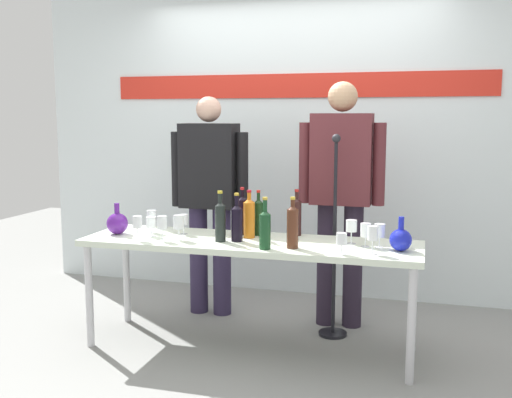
{
  "coord_description": "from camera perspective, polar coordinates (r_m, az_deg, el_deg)",
  "views": [
    {
      "loc": [
        1.08,
        -3.64,
        1.53
      ],
      "look_at": [
        0.0,
        0.15,
        0.98
      ],
      "focal_mm": 41.82,
      "sensor_mm": 36.0,
      "label": 1
    }
  ],
  "objects": [
    {
      "name": "wine_glass_left_0",
      "position": [
        4.09,
        -6.95,
        -2.0
      ],
      "size": [
        0.06,
        0.06,
        0.14
      ],
      "color": "white",
      "rests_on": "display_table"
    },
    {
      "name": "wine_glass_right_2",
      "position": [
        3.51,
        8.18,
        -3.84
      ],
      "size": [
        0.06,
        0.06,
        0.13
      ],
      "color": "white",
      "rests_on": "display_table"
    },
    {
      "name": "wine_bottle_6",
      "position": [
        3.95,
        -0.66,
        -1.71
      ],
      "size": [
        0.08,
        0.08,
        0.32
      ],
      "color": "orange",
      "rests_on": "display_table"
    },
    {
      "name": "wine_bottle_5",
      "position": [
        3.84,
        -3.44,
        -2.01
      ],
      "size": [
        0.07,
        0.07,
        0.33
      ],
      "color": "black",
      "rests_on": "display_table"
    },
    {
      "name": "wine_bottle_2",
      "position": [
        4.06,
        -1.31,
        -1.45
      ],
      "size": [
        0.07,
        0.07,
        0.32
      ],
      "color": "black",
      "rests_on": "display_table"
    },
    {
      "name": "wine_glass_right_1",
      "position": [
        3.81,
        9.11,
        -2.6
      ],
      "size": [
        0.07,
        0.07,
        0.15
      ],
      "color": "white",
      "rests_on": "display_table"
    },
    {
      "name": "wine_bottle_0",
      "position": [
        4.03,
        0.23,
        -1.64
      ],
      "size": [
        0.07,
        0.07,
        0.31
      ],
      "color": "#153216",
      "rests_on": "display_table"
    },
    {
      "name": "back_wall",
      "position": [
        5.15,
        3.81,
        7.55
      ],
      "size": [
        4.63,
        0.11,
        3.0
      ],
      "color": "silver",
      "rests_on": "ground"
    },
    {
      "name": "decanter_blue_left",
      "position": [
        4.18,
        -13.13,
        -2.26
      ],
      "size": [
        0.15,
        0.15,
        0.21
      ],
      "color": "#551D86",
      "rests_on": "display_table"
    },
    {
      "name": "ground_plane",
      "position": [
        4.1,
        -0.59,
        -14.06
      ],
      "size": [
        10.0,
        10.0,
        0.0
      ],
      "primitive_type": "plane",
      "color": "gray"
    },
    {
      "name": "presenter_left",
      "position": [
        4.58,
        -4.47,
        0.74
      ],
      "size": [
        0.62,
        0.22,
        1.68
      ],
      "color": "#2D2441",
      "rests_on": "ground"
    },
    {
      "name": "decanter_blue_right",
      "position": [
        3.67,
        13.67,
        -3.77
      ],
      "size": [
        0.13,
        0.13,
        0.21
      ],
      "color": "#1821B4",
      "rests_on": "display_table"
    },
    {
      "name": "wine_bottle_1",
      "position": [
        3.84,
        -1.85,
        -2.15
      ],
      "size": [
        0.07,
        0.07,
        0.31
      ],
      "color": "black",
      "rests_on": "display_table"
    },
    {
      "name": "wine_glass_left_3",
      "position": [
        4.19,
        -9.95,
        -1.73
      ],
      "size": [
        0.06,
        0.06,
        0.16
      ],
      "color": "white",
      "rests_on": "display_table"
    },
    {
      "name": "microphone_stand",
      "position": [
        4.22,
        7.45,
        -6.82
      ],
      "size": [
        0.2,
        0.2,
        1.42
      ],
      "color": "black",
      "rests_on": "ground"
    },
    {
      "name": "wine_bottle_3",
      "position": [
        3.61,
        0.86,
        -2.78
      ],
      "size": [
        0.07,
        0.07,
        0.32
      ],
      "color": "#164020",
      "rests_on": "display_table"
    },
    {
      "name": "display_table",
      "position": [
        3.9,
        -0.61,
        -4.87
      ],
      "size": [
        2.2,
        0.62,
        0.73
      ],
      "color": "silver",
      "rests_on": "ground"
    },
    {
      "name": "wine_glass_right_3",
      "position": [
        3.55,
        11.1,
        -3.3
      ],
      "size": [
        0.06,
        0.06,
        0.17
      ],
      "color": "white",
      "rests_on": "display_table"
    },
    {
      "name": "wine_glass_right_4",
      "position": [
        3.74,
        11.74,
        -3.01
      ],
      "size": [
        0.07,
        0.07,
        0.15
      ],
      "color": "white",
      "rests_on": "display_table"
    },
    {
      "name": "wine_glass_left_5",
      "position": [
        3.91,
        -7.4,
        -2.24
      ],
      "size": [
        0.07,
        0.07,
        0.16
      ],
      "color": "white",
      "rests_on": "display_table"
    },
    {
      "name": "wine_bottle_7",
      "position": [
        3.64,
        3.52,
        -2.54
      ],
      "size": [
        0.07,
        0.07,
        0.32
      ],
      "color": "#4D2617",
      "rests_on": "display_table"
    },
    {
      "name": "wine_glass_right_0",
      "position": [
        3.74,
        10.44,
        -2.98
      ],
      "size": [
        0.06,
        0.06,
        0.15
      ],
      "color": "white",
      "rests_on": "display_table"
    },
    {
      "name": "wine_glass_left_1",
      "position": [
        3.9,
        -8.98,
        -2.29
      ],
      "size": [
        0.06,
        0.06,
        0.16
      ],
      "color": "white",
      "rests_on": "display_table"
    },
    {
      "name": "wine_bottle_4",
      "position": [
        4.03,
        3.9,
        -1.58
      ],
      "size": [
        0.07,
        0.07,
        0.31
      ],
      "color": "black",
      "rests_on": "display_table"
    },
    {
      "name": "wine_glass_left_2",
      "position": [
        4.06,
        -10.01,
        -2.26
      ],
      "size": [
        0.07,
        0.07,
        0.13
      ],
      "color": "white",
      "rests_on": "display_table"
    },
    {
      "name": "presenter_right",
      "position": [
        4.33,
        8.13,
        1.1
      ],
      "size": [
        0.62,
        0.22,
        1.78
      ],
      "color": "#271E2D",
      "rests_on": "ground"
    },
    {
      "name": "wine_glass_left_4",
      "position": [
        3.94,
        -11.28,
        -2.23
      ],
      "size": [
        0.06,
        0.06,
        0.16
      ],
      "color": "white",
      "rests_on": "display_table"
    }
  ]
}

